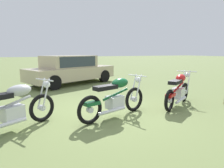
# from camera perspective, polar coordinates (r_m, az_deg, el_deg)

# --- Properties ---
(ground_plane) EXTENTS (120.00, 120.00, 0.00)m
(ground_plane) POSITION_cam_1_polar(r_m,az_deg,el_deg) (5.36, -1.59, -8.31)
(ground_plane) COLOR olive
(motorcycle_silver) EXTENTS (1.83, 1.28, 1.02)m
(motorcycle_silver) POSITION_cam_1_polar(r_m,az_deg,el_deg) (4.53, -26.91, -6.31)
(motorcycle_silver) COLOR black
(motorcycle_silver) RESTS_ON ground
(motorcycle_green) EXTENTS (2.06, 0.97, 1.02)m
(motorcycle_green) POSITION_cam_1_polar(r_m,az_deg,el_deg) (4.90, 0.90, -4.06)
(motorcycle_green) COLOR black
(motorcycle_green) RESTS_ON ground
(motorcycle_red) EXTENTS (1.80, 1.27, 1.02)m
(motorcycle_red) POSITION_cam_1_polar(r_m,az_deg,el_deg) (6.26, 18.73, -1.66)
(motorcycle_red) COLOR black
(motorcycle_red) RESTS_ON ground
(car_beige) EXTENTS (4.78, 3.45, 1.43)m
(car_beige) POSITION_cam_1_polar(r_m,az_deg,el_deg) (10.15, -11.95, 4.51)
(car_beige) COLOR #BCAD8C
(car_beige) RESTS_ON ground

